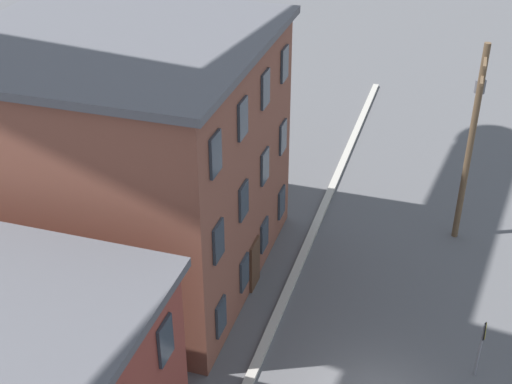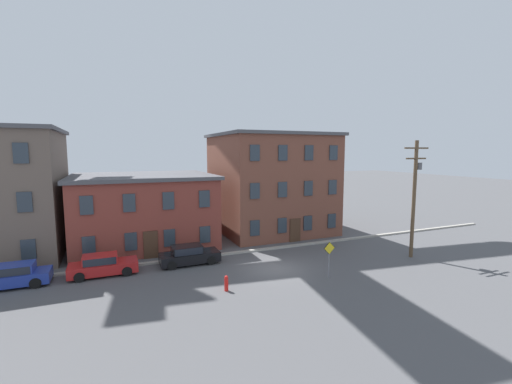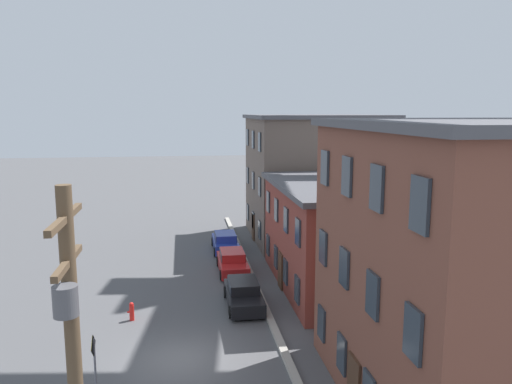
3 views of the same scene
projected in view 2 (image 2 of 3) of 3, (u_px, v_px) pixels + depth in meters
ground_plane at (275, 268)px, 24.80m from camera, size 200.00×200.00×0.00m
kerb_strip at (251, 251)px, 28.91m from camera, size 56.00×0.36×0.16m
apartment_midblock at (144, 209)px, 31.54m from camera, size 12.22×10.84×6.35m
apartment_far at (270, 182)px, 36.60m from camera, size 11.42×11.39×10.28m
car_blue at (12, 275)px, 21.35m from camera, size 4.40×1.92×1.43m
car_red at (102, 264)px, 23.38m from camera, size 4.40×1.92×1.43m
car_black at (189, 254)px, 25.68m from camera, size 4.40×1.92×1.43m
caution_sign at (329, 254)px, 22.71m from camera, size 0.86×0.08×2.49m
utility_pole at (415, 193)px, 26.91m from camera, size 2.40×0.44×9.29m
fire_hydrant at (226, 283)px, 20.74m from camera, size 0.24×0.34×0.96m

